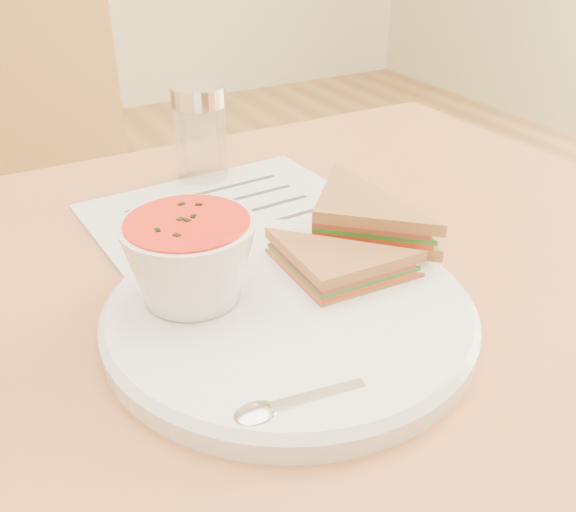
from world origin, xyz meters
TOP-DOWN VIEW (x-y plane):
  - chair_far at (-0.01, 0.61)m, footprint 0.51×0.51m
  - plate at (0.01, -0.09)m, footprint 0.37×0.37m
  - soup_bowl at (-0.05, -0.05)m, footprint 0.12×0.12m
  - sandwich_half_a at (0.03, -0.11)m, footprint 0.10×0.10m
  - sandwich_half_b at (0.07, -0.04)m, footprint 0.16×0.16m
  - spoon at (-0.02, -0.20)m, footprint 0.16×0.05m
  - paper_menu at (0.05, 0.12)m, footprint 0.29×0.22m
  - condiment_shaker at (0.07, 0.22)m, footprint 0.07×0.07m

SIDE VIEW (x-z plane):
  - chair_far at x=-0.01m, z-range 0.00..0.93m
  - paper_menu at x=0.05m, z-range 0.75..0.75m
  - plate at x=0.01m, z-range 0.75..0.77m
  - spoon at x=-0.02m, z-range 0.77..0.78m
  - sandwich_half_a at x=0.03m, z-range 0.77..0.80m
  - sandwich_half_b at x=0.07m, z-range 0.78..0.82m
  - soup_bowl at x=-0.05m, z-range 0.77..0.84m
  - condiment_shaker at x=0.07m, z-range 0.75..0.86m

